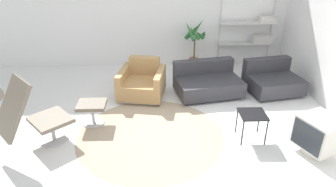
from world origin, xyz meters
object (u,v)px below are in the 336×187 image
lounge_chair (20,108)px  armchair_red (142,83)px  potted_plant (195,45)px  crt_television (319,135)px  shelf_unit (257,32)px  ottoman (92,108)px  couch_second (272,81)px  side_table (252,117)px  couch_low (207,83)px

lounge_chair → armchair_red: lounge_chair is taller
lounge_chair → potted_plant: potted_plant is taller
crt_television → shelf_unit: bearing=-24.9°
ottoman → armchair_red: bearing=52.1°
ottoman → armchair_red: 1.30m
lounge_chair → ottoman: lounge_chair is taller
ottoman → lounge_chair: bearing=-137.8°
crt_television → couch_second: bearing=-25.0°
ottoman → armchair_red: armchair_red is taller
armchair_red → shelf_unit: bearing=-140.7°
armchair_red → side_table: armchair_red is taller
couch_second → crt_television: (-0.07, -2.09, 0.09)m
ottoman → shelf_unit: shelf_unit is taller
lounge_chair → couch_low: bearing=79.8°
armchair_red → couch_low: bearing=-167.5°
couch_second → shelf_unit: bearing=-102.4°
couch_low → crt_television: (1.29, -2.04, 0.09)m
potted_plant → ottoman: bearing=-129.7°
lounge_chair → couch_second: lounge_chair is taller
lounge_chair → crt_television: lounge_chair is taller
couch_low → shelf_unit: (1.40, 1.48, 0.64)m
shelf_unit → lounge_chair: bearing=-142.6°
ottoman → couch_low: size_ratio=0.33×
couch_low → side_table: size_ratio=3.16×
couch_second → crt_television: 2.10m
armchair_red → couch_low: (1.32, 0.07, -0.04)m
couch_second → side_table: size_ratio=2.60×
couch_low → lounge_chair: bearing=21.0°
potted_plant → couch_second: bearing=-40.7°
couch_low → potted_plant: bearing=-95.9°
lounge_chair → armchair_red: 2.43m
couch_second → couch_low: bearing=-8.7°
armchair_red → potted_plant: bearing=-121.4°
side_table → potted_plant: potted_plant is taller
ottoman → potted_plant: bearing=50.3°
side_table → shelf_unit: size_ratio=0.24×
armchair_red → couch_low: 1.33m
couch_low → couch_second: 1.36m
couch_low → side_table: 1.70m
couch_low → potted_plant: size_ratio=1.15×
ottoman → side_table: size_ratio=1.05×
armchair_red → potted_plant: potted_plant is taller
armchair_red → side_table: 2.36m
side_table → shelf_unit: bearing=72.8°
side_table → couch_low: bearing=104.7°
shelf_unit → potted_plant: bearing=-173.8°
ottoman → potted_plant: potted_plant is taller
ottoman → crt_television: bearing=-15.5°
potted_plant → shelf_unit: shelf_unit is taller
ottoman → crt_television: (3.41, -0.95, 0.03)m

